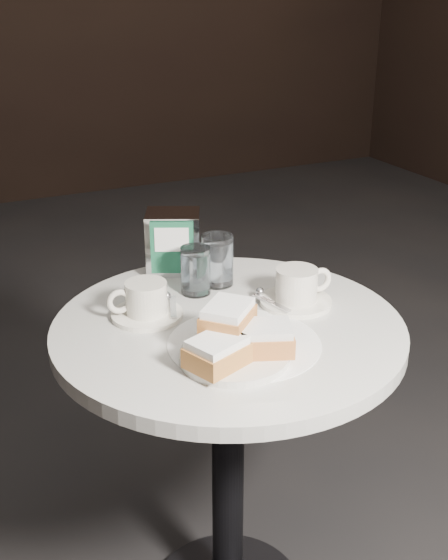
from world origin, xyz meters
TOP-DOWN VIEW (x-y plane):
  - cafe_table at (0.00, 0.00)m, footprint 0.70×0.70m
  - sugar_spill at (-0.01, -0.09)m, footprint 0.30×0.30m
  - beignet_plate at (-0.05, -0.14)m, footprint 0.22×0.21m
  - coffee_cup_left at (-0.14, 0.10)m, footprint 0.16×0.16m
  - coffee_cup_right at (0.17, 0.02)m, footprint 0.16×0.15m
  - water_glass_left at (0.00, 0.16)m, footprint 0.07×0.07m
  - water_glass_right at (0.06, 0.18)m, footprint 0.09×0.09m
  - napkin_dispenser at (0.00, 0.30)m, footprint 0.15×0.14m

SIDE VIEW (x-z plane):
  - cafe_table at x=0.00m, z-range 0.17..0.92m
  - sugar_spill at x=-0.01m, z-range 0.74..0.75m
  - coffee_cup_left at x=-0.14m, z-range 0.74..0.81m
  - coffee_cup_right at x=0.17m, z-range 0.74..0.82m
  - beignet_plate at x=-0.05m, z-range 0.73..0.83m
  - water_glass_left at x=0.00m, z-range 0.74..0.85m
  - water_glass_right at x=0.06m, z-range 0.74..0.86m
  - napkin_dispenser at x=0.00m, z-range 0.75..0.89m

